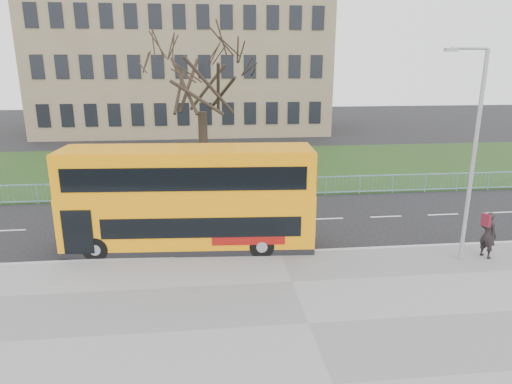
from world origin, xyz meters
TOP-DOWN VIEW (x-y plane):
  - ground at (0.00, 0.00)m, footprint 120.00×120.00m
  - pavement at (0.00, -6.75)m, footprint 80.00×10.50m
  - kerb at (0.00, -1.55)m, footprint 80.00×0.20m
  - grass_verge at (0.00, 14.30)m, footprint 80.00×15.40m
  - guard_railing at (0.00, 6.60)m, footprint 40.00×0.12m
  - bare_tree at (-3.00, 10.00)m, footprint 7.41×7.41m
  - civic_building at (-5.00, 35.00)m, footprint 30.00×15.00m
  - yellow_bus at (-3.57, -0.51)m, footprint 10.04×2.99m
  - pedestrian at (7.88, -2.87)m, footprint 0.65×0.78m
  - street_lamp at (6.68, -3.01)m, footprint 1.65×0.25m

SIDE VIEW (x-z plane):
  - ground at x=0.00m, z-range 0.00..0.00m
  - grass_verge at x=0.00m, z-range 0.00..0.08m
  - pavement at x=0.00m, z-range 0.00..0.12m
  - kerb at x=0.00m, z-range 0.00..0.14m
  - guard_railing at x=0.00m, z-range 0.00..1.10m
  - pedestrian at x=7.88m, z-range 0.12..1.95m
  - yellow_bus at x=-3.57m, z-range 0.15..4.30m
  - street_lamp at x=6.68m, z-range 0.50..8.30m
  - bare_tree at x=-3.00m, z-range 0.08..10.66m
  - civic_building at x=-5.00m, z-range 0.00..14.00m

